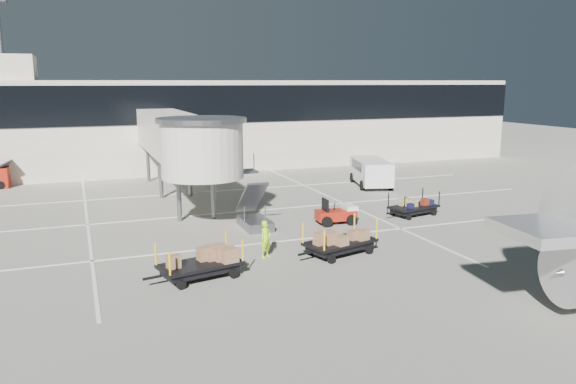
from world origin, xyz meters
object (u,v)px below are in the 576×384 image
object	(u,v)px
box_cart_far	(200,264)
ground_worker	(266,239)
suitcase_cart	(414,207)
baggage_tug	(337,214)
box_cart_near	(342,241)
minivan	(370,170)

from	to	relation	value
box_cart_far	ground_worker	size ratio (longest dim) A/B	2.40
suitcase_cart	box_cart_far	size ratio (longest dim) A/B	0.91
baggage_tug	suitcase_cart	xyz separation A→B (m)	(5.13, 0.10, -0.02)
baggage_tug	box_cart_near	bearing A→B (deg)	-108.60
box_cart_far	minivan	size ratio (longest dim) A/B	0.72
baggage_tug	minivan	world-z (taller)	minivan
box_cart_near	ground_worker	bearing A→B (deg)	149.98
minivan	baggage_tug	bearing A→B (deg)	-112.57
suitcase_cart	ground_worker	distance (m)	11.79
baggage_tug	ground_worker	xyz separation A→B (m)	(-5.74, -4.46, 0.33)
box_cart_far	minivan	distance (m)	23.11
baggage_tug	suitcase_cart	size ratio (longest dim) A/B	0.62
suitcase_cart	box_cart_near	size ratio (longest dim) A/B	0.89
ground_worker	box_cart_near	bearing A→B (deg)	-45.31
baggage_tug	box_cart_near	world-z (taller)	box_cart_near
baggage_tug	suitcase_cart	distance (m)	5.13
baggage_tug	box_cart_near	distance (m)	5.80
baggage_tug	suitcase_cart	bearing A→B (deg)	5.75
baggage_tug	ground_worker	world-z (taller)	ground_worker
box_cart_far	ground_worker	xyz separation A→B (m)	(3.39, 1.71, 0.23)
suitcase_cart	minivan	bearing A→B (deg)	63.63
baggage_tug	box_cart_far	size ratio (longest dim) A/B	0.56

